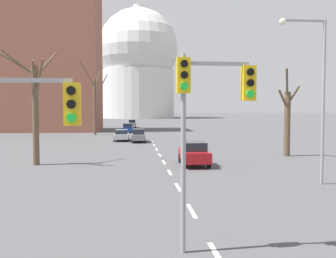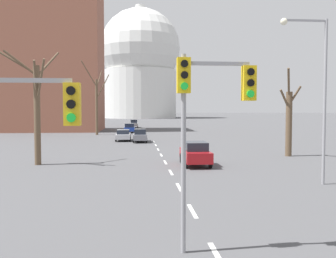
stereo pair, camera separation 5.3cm
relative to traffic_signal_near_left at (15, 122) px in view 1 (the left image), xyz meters
The scene contains 22 objects.
lane_stripe_1 6.24m from the traffic_signal_near_left, 14.32° to the left, with size 0.16×2.00×0.01m, color silver.
lane_stripe_2 8.39m from the traffic_signal_near_left, 49.72° to the left, with size 0.16×2.00×0.01m, color silver.
lane_stripe_3 11.93m from the traffic_signal_near_left, 64.59° to the left, with size 0.16×2.00×0.01m, color silver.
lane_stripe_4 15.96m from the traffic_signal_near_left, 71.73° to the left, with size 0.16×2.00×0.01m, color silver.
lane_stripe_5 20.19m from the traffic_signal_near_left, 75.81° to the left, with size 0.16×2.00×0.01m, color silver.
lane_stripe_6 24.52m from the traffic_signal_near_left, 78.42° to the left, with size 0.16×2.00×0.01m, color silver.
lane_stripe_7 28.90m from the traffic_signal_near_left, 80.22° to the left, with size 0.16×2.00×0.01m, color silver.
lane_stripe_8 33.31m from the traffic_signal_near_left, 81.55° to the left, with size 0.16×2.00×0.01m, color silver.
lane_stripe_9 37.74m from the traffic_signal_near_left, 82.56° to the left, with size 0.16×2.00×0.01m, color silver.
traffic_signal_near_left is the anchor object (origin of this frame).
traffic_signal_centre_tall 4.87m from the traffic_signal_near_left, 18.80° to the left, with size 2.17×0.34×5.48m.
street_lamp_right 16.00m from the traffic_signal_near_left, 40.44° to the left, with size 2.54×0.36×8.67m.
sedan_near_left 39.09m from the traffic_signal_near_left, 88.41° to the left, with size 1.88×4.59×1.41m.
sedan_near_right 73.33m from the traffic_signal_near_left, 88.22° to the left, with size 1.73×4.42×1.71m.
sedan_mid_centre 37.18m from the traffic_signal_near_left, 85.09° to the left, with size 1.68×4.50×1.59m.
sedan_far_left 19.07m from the traffic_signal_near_left, 68.61° to the left, with size 1.84×4.28×1.69m.
sedan_far_right 55.24m from the traffic_signal_near_left, 88.33° to the left, with size 1.88×4.36×1.60m.
bare_tree_left_near 19.32m from the traffic_signal_near_left, 103.23° to the left, with size 4.56×3.65×8.56m.
bare_tree_right_near 26.98m from the traffic_signal_near_left, 54.72° to the left, with size 1.75×1.67×7.36m.
bare_tree_left_far 50.39m from the traffic_signal_near_left, 93.83° to the left, with size 4.17×4.26×11.29m.
capitol_dome 163.86m from the traffic_signal_near_left, 88.28° to the left, with size 35.91×35.91×50.72m.
apartment_block_left 64.74m from the traffic_signal_near_left, 101.46° to the left, with size 18.00×14.00×27.55m, color #935642.
Camera 1 is at (-2.25, -3.19, 3.99)m, focal length 40.00 mm.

